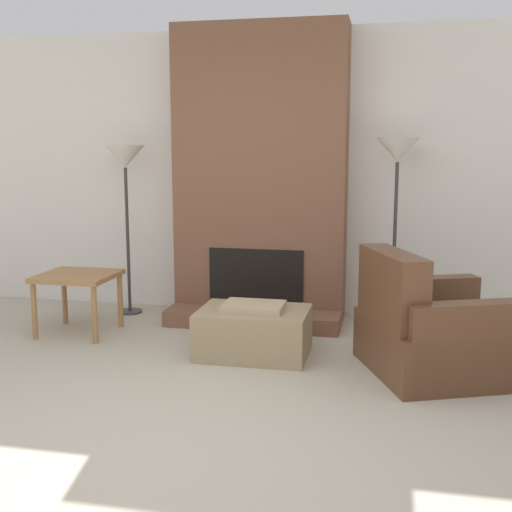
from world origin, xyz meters
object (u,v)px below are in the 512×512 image
object	(u,v)px
side_table	(78,282)
floor_lamp_right	(397,160)
armchair	(433,335)
ottoman	(254,331)
floor_lamp_left	(125,165)

from	to	relation	value
side_table	floor_lamp_right	distance (m)	2.85
armchair	side_table	bearing A→B (deg)	60.27
ottoman	floor_lamp_right	xyz separation A→B (m)	(1.01, 1.00, 1.26)
side_table	floor_lamp_right	world-z (taller)	floor_lamp_right
floor_lamp_left	floor_lamp_right	xyz separation A→B (m)	(2.43, 0.00, 0.06)
ottoman	side_table	bearing A→B (deg)	170.20
floor_lamp_right	floor_lamp_left	bearing A→B (deg)	-180.00
ottoman	side_table	size ratio (longest dim) A/B	1.34
armchair	side_table	distance (m)	2.87
armchair	floor_lamp_left	bearing A→B (deg)	45.57
armchair	side_table	world-z (taller)	armchair
armchair	floor_lamp_left	size ratio (longest dim) A/B	0.81
ottoman	side_table	xyz separation A→B (m)	(-1.56, 0.27, 0.25)
armchair	floor_lamp_right	xyz separation A→B (m)	(-0.27, 1.11, 1.17)
floor_lamp_left	ottoman	bearing A→B (deg)	-35.21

